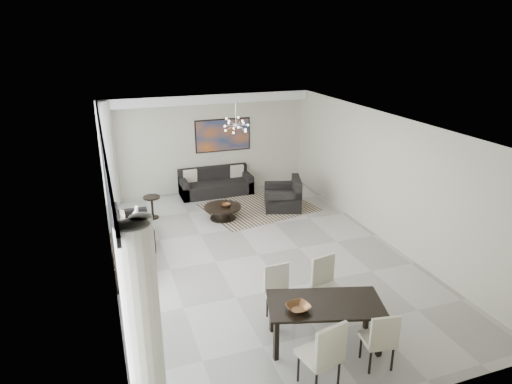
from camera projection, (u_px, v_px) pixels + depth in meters
name	position (u px, v px, depth m)	size (l,w,h in m)	color
room_shell	(279.00, 190.00, 9.56)	(6.00, 9.00, 2.90)	#A8A39B
window_wall	(115.00, 209.00, 8.51)	(0.37, 8.95, 2.90)	silver
soffit	(206.00, 99.00, 12.77)	(5.98, 0.40, 0.26)	white
painting	(223.00, 135.00, 13.46)	(1.68, 0.04, 0.98)	#B75619
chandelier	(236.00, 125.00, 11.41)	(0.66, 0.66, 0.71)	silver
rug	(258.00, 207.00, 12.50)	(2.78, 2.13, 0.01)	black
coffee_table	(223.00, 212.00, 11.72)	(0.96, 0.96, 0.34)	black
bowl_coffee	(226.00, 205.00, 11.65)	(0.26, 0.26, 0.08)	brown
sofa_main	(216.00, 185.00, 13.46)	(2.09, 0.85, 0.76)	black
loveseat	(130.00, 232.00, 10.42)	(0.84, 1.49, 0.75)	black
armchair	(284.00, 198.00, 12.39)	(1.21, 1.24, 0.84)	black
side_table	(152.00, 204.00, 11.69)	(0.43, 0.43, 0.59)	black
tv_console	(125.00, 260.00, 9.15)	(0.47, 1.67, 0.52)	black
television	(131.00, 231.00, 9.03)	(1.12, 0.15, 0.65)	gray
dining_table	(325.00, 308.00, 6.93)	(1.91, 1.33, 0.72)	black
dining_chair_sw	(325.00, 352.00, 6.02)	(0.59, 0.59, 1.08)	beige
dining_chair_se	(381.00, 337.00, 6.43)	(0.49, 0.49, 0.94)	beige
dining_chair_nw	(279.00, 289.00, 7.59)	(0.45, 0.45, 0.96)	beige
dining_chair_ne	(326.00, 281.00, 7.76)	(0.55, 0.55, 1.01)	beige
bowl_dining	(298.00, 308.00, 6.71)	(0.35, 0.35, 0.08)	brown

